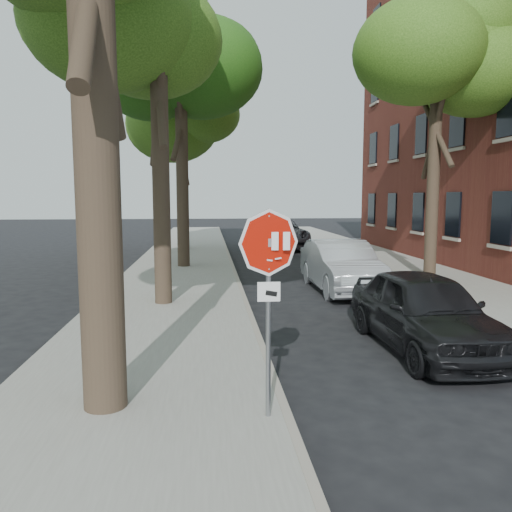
{
  "coord_description": "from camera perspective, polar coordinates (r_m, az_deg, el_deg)",
  "views": [
    {
      "loc": [
        -1.43,
        -5.97,
        2.87
      ],
      "look_at": [
        -0.77,
        0.88,
        2.05
      ],
      "focal_mm": 35.0,
      "sensor_mm": 36.0,
      "label": 1
    }
  ],
  "objects": [
    {
      "name": "ground",
      "position": [
        6.78,
        7.58,
        -18.32
      ],
      "size": [
        120.0,
        120.0,
        0.0
      ],
      "primitive_type": "plane",
      "color": "black",
      "rests_on": "ground"
    },
    {
      "name": "sidewalk_left",
      "position": [
        18.22,
        -8.85,
        -2.16
      ],
      "size": [
        4.0,
        55.0,
        0.12
      ],
      "primitive_type": "cube",
      "color": "gray",
      "rests_on": "ground"
    },
    {
      "name": "sidewalk_right",
      "position": [
        19.65,
        16.74,
        -1.72
      ],
      "size": [
        4.0,
        55.0,
        0.12
      ],
      "primitive_type": "cube",
      "color": "gray",
      "rests_on": "ground"
    },
    {
      "name": "curb_left",
      "position": [
        18.22,
        -2.39,
        -2.07
      ],
      "size": [
        0.12,
        55.0,
        0.13
      ],
      "primitive_type": "cube",
      "color": "#9E9384",
      "rests_on": "ground"
    },
    {
      "name": "curb_right",
      "position": [
        18.97,
        11.0,
        -1.83
      ],
      "size": [
        0.12,
        55.0,
        0.13
      ],
      "primitive_type": "cube",
      "color": "#9E9384",
      "rests_on": "ground"
    },
    {
      "name": "stop_sign",
      "position": [
        6.06,
        1.47,
        -1.96
      ],
      "size": [
        0.76,
        0.34,
        2.61
      ],
      "color": "gray",
      "rests_on": "sidewalk_left"
    },
    {
      "name": "tree_mid_a",
      "position": [
        13.97,
        -11.3,
        26.48
      ],
      "size": [
        5.59,
        5.19,
        9.84
      ],
      "color": "black",
      "rests_on": "sidewalk_left"
    },
    {
      "name": "tree_mid_b",
      "position": [
        20.76,
        -8.7,
        21.01
      ],
      "size": [
        5.88,
        5.46,
        10.36
      ],
      "color": "black",
      "rests_on": "sidewalk_left"
    },
    {
      "name": "tree_far",
      "position": [
        27.46,
        -8.5,
        15.82
      ],
      "size": [
        5.29,
        4.91,
        9.33
      ],
      "color": "black",
      "rests_on": "sidewalk_left"
    },
    {
      "name": "tree_right",
      "position": [
        18.23,
        19.88,
        20.19
      ],
      "size": [
        5.29,
        4.91,
        9.33
      ],
      "color": "black",
      "rests_on": "sidewalk_right"
    },
    {
      "name": "car_a",
      "position": [
        9.91,
        18.71,
        -5.95
      ],
      "size": [
        1.85,
        4.41,
        1.49
      ],
      "primitive_type": "imported",
      "rotation": [
        0.0,
        0.0,
        0.02
      ],
      "color": "black",
      "rests_on": "ground"
    },
    {
      "name": "car_b",
      "position": [
        15.38,
        9.7,
        -1.14
      ],
      "size": [
        1.7,
        4.71,
        1.55
      ],
      "primitive_type": "imported",
      "rotation": [
        0.0,
        0.0,
        0.01
      ],
      "color": "#B0B3B9",
      "rests_on": "ground"
    },
    {
      "name": "car_d",
      "position": [
        27.72,
        2.62,
        2.59
      ],
      "size": [
        2.82,
        6.05,
        1.68
      ],
      "primitive_type": "imported",
      "rotation": [
        0.0,
        0.0,
        -0.01
      ],
      "color": "black",
      "rests_on": "ground"
    }
  ]
}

